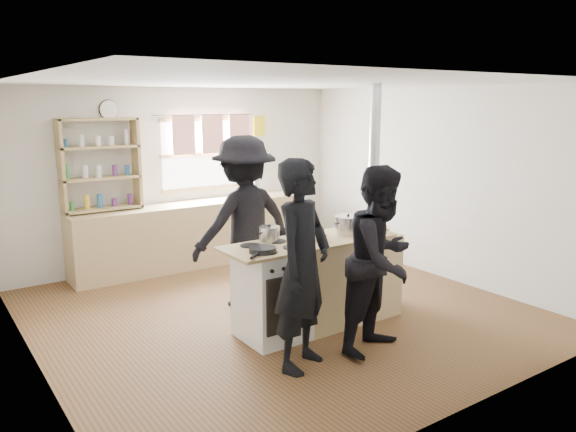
# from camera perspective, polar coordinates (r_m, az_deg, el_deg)

# --- Properties ---
(ground) EXTENTS (5.00, 5.00, 0.01)m
(ground) POSITION_cam_1_polar(r_m,az_deg,el_deg) (6.38, -0.90, -9.67)
(ground) COLOR brown
(ground) RESTS_ON ground
(back_counter) EXTENTS (3.40, 0.55, 0.90)m
(back_counter) POSITION_cam_1_polar(r_m,az_deg,el_deg) (8.11, -9.67, -1.83)
(back_counter) COLOR tan
(back_counter) RESTS_ON ground
(shelving_unit) EXTENTS (1.00, 0.28, 1.20)m
(shelving_unit) POSITION_cam_1_polar(r_m,az_deg,el_deg) (7.63, -18.55, 5.00)
(shelving_unit) COLOR tan
(shelving_unit) RESTS_ON back_counter
(thermos) EXTENTS (0.10, 0.10, 0.32)m
(thermos) POSITION_cam_1_polar(r_m,az_deg,el_deg) (8.48, -3.30, 3.10)
(thermos) COLOR silver
(thermos) RESTS_ON back_counter
(cooking_island) EXTENTS (1.97, 0.64, 0.93)m
(cooking_island) POSITION_cam_1_polar(r_m,az_deg,el_deg) (5.88, 3.26, -6.68)
(cooking_island) COLOR white
(cooking_island) RESTS_ON ground
(skillet_greens) EXTENTS (0.36, 0.36, 0.05)m
(skillet_greens) POSITION_cam_1_polar(r_m,az_deg,el_deg) (5.22, -2.61, -3.41)
(skillet_greens) COLOR black
(skillet_greens) RESTS_ON cooking_island
(roast_tray) EXTENTS (0.40, 0.35, 0.08)m
(roast_tray) POSITION_cam_1_polar(r_m,az_deg,el_deg) (5.69, 2.02, -2.00)
(roast_tray) COLOR silver
(roast_tray) RESTS_ON cooking_island
(stockpot_stove) EXTENTS (0.21, 0.21, 0.17)m
(stockpot_stove) POSITION_cam_1_polar(r_m,az_deg,el_deg) (5.61, -1.90, -1.83)
(stockpot_stove) COLOR #B5B5B7
(stockpot_stove) RESTS_ON cooking_island
(stockpot_counter) EXTENTS (0.29, 0.29, 0.21)m
(stockpot_counter) POSITION_cam_1_polar(r_m,az_deg,el_deg) (5.97, 6.11, -0.88)
(stockpot_counter) COLOR silver
(stockpot_counter) RESTS_ON cooking_island
(bread_board) EXTENTS (0.31, 0.24, 0.12)m
(bread_board) POSITION_cam_1_polar(r_m,az_deg,el_deg) (6.17, 8.70, -0.97)
(bread_board) COLOR tan
(bread_board) RESTS_ON cooking_island
(flue_heater) EXTENTS (0.35, 0.35, 2.50)m
(flue_heater) POSITION_cam_1_polar(r_m,az_deg,el_deg) (6.51, 8.47, -3.26)
(flue_heater) COLOR black
(flue_heater) RESTS_ON ground
(person_near_left) EXTENTS (0.80, 0.70, 1.85)m
(person_near_left) POSITION_cam_1_polar(r_m,az_deg,el_deg) (4.84, 1.47, -5.05)
(person_near_left) COLOR black
(person_near_left) RESTS_ON ground
(person_near_right) EXTENTS (1.00, 0.87, 1.75)m
(person_near_right) POSITION_cam_1_polar(r_m,az_deg,el_deg) (5.26, 9.48, -4.40)
(person_near_right) COLOR black
(person_near_right) RESTS_ON ground
(person_far) EXTENTS (1.28, 0.77, 1.94)m
(person_far) POSITION_cam_1_polar(r_m,az_deg,el_deg) (6.32, -4.48, -0.66)
(person_far) COLOR black
(person_far) RESTS_ON ground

